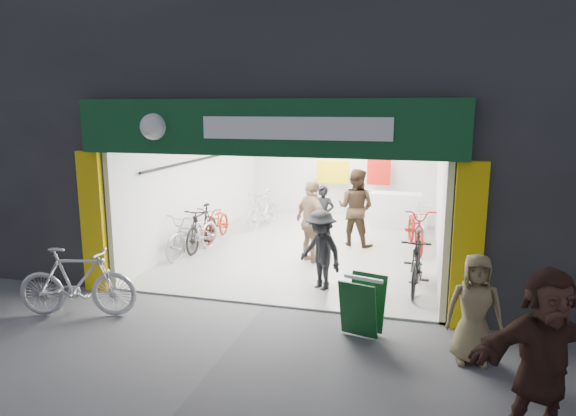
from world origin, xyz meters
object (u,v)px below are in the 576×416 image
at_px(parked_bike, 77,282).
at_px(sandwich_board, 363,304).
at_px(bike_left_front, 193,234).
at_px(bike_right_front, 417,263).
at_px(pedestrian_near, 475,309).

xyz_separation_m(parked_bike, sandwich_board, (4.57, 0.49, -0.10)).
bearing_deg(sandwich_board, bike_left_front, 158.08).
bearing_deg(bike_right_front, sandwich_board, -106.23).
distance_m(parked_bike, sandwich_board, 4.60).
relative_size(bike_left_front, bike_right_front, 1.07).
xyz_separation_m(bike_right_front, pedestrian_near, (0.80, -2.57, 0.20)).
bearing_deg(parked_bike, bike_right_front, -77.83).
xyz_separation_m(parked_bike, pedestrian_near, (6.10, 0.05, 0.17)).
height_order(bike_left_front, bike_right_front, bike_right_front).
distance_m(bike_right_front, parked_bike, 5.91).
bearing_deg(sandwich_board, parked_bike, -159.02).
bearing_deg(pedestrian_near, bike_left_front, 144.25).
bearing_deg(pedestrian_near, parked_bike, 176.80).
relative_size(bike_left_front, parked_bike, 1.02).
bearing_deg(parked_bike, pedestrian_near, -103.64).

